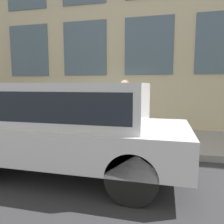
# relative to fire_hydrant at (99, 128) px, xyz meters

# --- Properties ---
(ground_plane) EXTENTS (80.00, 80.00, 0.00)m
(ground_plane) POSITION_rel_fire_hydrant_xyz_m (-0.68, 0.03, -0.52)
(ground_plane) COLOR #2D2D30
(sidewalk) EXTENTS (2.88, 60.00, 0.16)m
(sidewalk) POSITION_rel_fire_hydrant_xyz_m (0.76, 0.03, -0.44)
(sidewalk) COLOR gray
(sidewalk) RESTS_ON ground_plane
(fire_hydrant) EXTENTS (0.34, 0.45, 0.71)m
(fire_hydrant) POSITION_rel_fire_hydrant_xyz_m (0.00, 0.00, 0.00)
(fire_hydrant) COLOR #2D7260
(fire_hydrant) RESTS_ON sidewalk
(person) EXTENTS (0.42, 0.28, 1.73)m
(person) POSITION_rel_fire_hydrant_xyz_m (0.15, -0.71, 0.68)
(person) COLOR #998466
(person) RESTS_ON sidewalk
(parked_truck_silver_near) EXTENTS (1.92, 4.70, 1.79)m
(parked_truck_silver_near) POSITION_rel_fire_hydrant_xyz_m (-1.99, 0.03, 0.52)
(parked_truck_silver_near) COLOR black
(parked_truck_silver_near) RESTS_ON ground_plane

